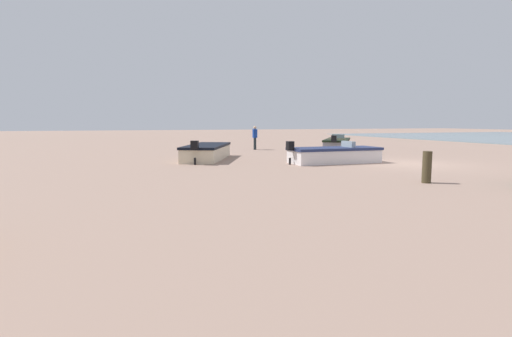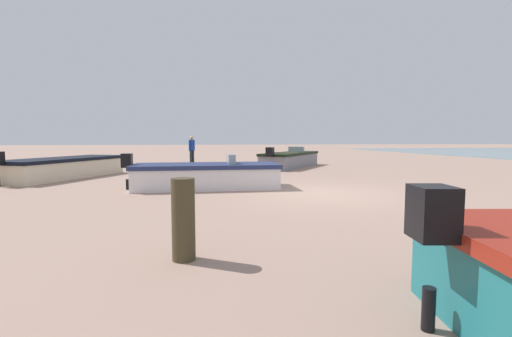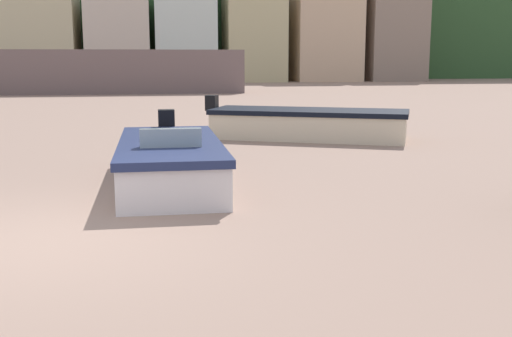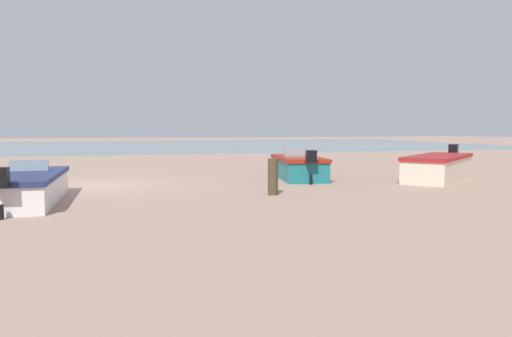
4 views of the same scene
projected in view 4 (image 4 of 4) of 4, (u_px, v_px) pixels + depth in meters
ground_plane at (99, 186)px, 14.82m from camera, size 160.00×160.00×0.00m
tidal_water at (118, 145)px, 49.38m from camera, size 80.00×36.00×0.06m
boat_white_0 at (24, 187)px, 11.43m from camera, size 1.63×4.52×1.04m
boat_teal_1 at (298, 167)px, 17.01m from camera, size 2.00×4.04×1.11m
boat_cream_3 at (438, 167)px, 16.49m from camera, size 4.27×3.91×1.19m
mooring_post_near_water at (273, 177)px, 12.73m from camera, size 0.28×0.28×0.99m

